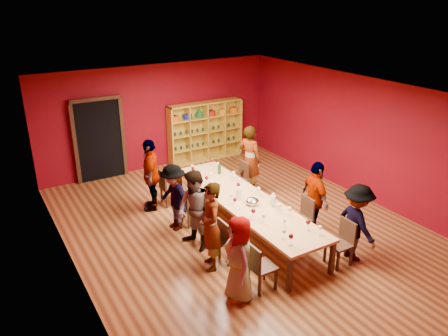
{
  "coord_description": "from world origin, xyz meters",
  "views": [
    {
      "loc": [
        -4.66,
        -6.95,
        4.83
      ],
      "look_at": [
        0.02,
        0.88,
        1.15
      ],
      "focal_mm": 35.0,
      "sensor_mm": 36.0,
      "label": 1
    }
  ],
  "objects": [
    {
      "name": "wine_glass_0",
      "position": [
        -0.26,
        -1.06,
        0.9
      ],
      "size": [
        0.08,
        0.08,
        0.21
      ],
      "color": "silver",
      "rests_on": "tasting_table"
    },
    {
      "name": "doorway",
      "position": [
        -1.8,
        4.43,
        1.12
      ],
      "size": [
        1.4,
        0.17,
        2.3
      ],
      "color": "black",
      "rests_on": "ground"
    },
    {
      "name": "room_shell",
      "position": [
        0.0,
        0.0,
        1.5
      ],
      "size": [
        7.1,
        9.1,
        3.04
      ],
      "color": "#5B3018",
      "rests_on": "ground"
    },
    {
      "name": "chair_person_left_4",
      "position": [
        -0.91,
        2.0,
        0.5
      ],
      "size": [
        0.42,
        0.42,
        0.89
      ],
      "color": "black",
      "rests_on": "ground"
    },
    {
      "name": "carafe_b",
      "position": [
        0.31,
        -0.58,
        0.88
      ],
      "size": [
        0.14,
        0.14,
        0.28
      ],
      "color": "silver",
      "rests_on": "tasting_table"
    },
    {
      "name": "wine_glass_15",
      "position": [
        0.33,
        -1.1,
        0.91
      ],
      "size": [
        0.09,
        0.09,
        0.22
      ],
      "color": "silver",
      "rests_on": "tasting_table"
    },
    {
      "name": "wine_glass_2",
      "position": [
        -0.33,
        1.74,
        0.91
      ],
      "size": [
        0.09,
        0.09,
        0.21
      ],
      "color": "silver",
      "rests_on": "tasting_table"
    },
    {
      "name": "wine_glass_17",
      "position": [
        0.33,
        1.68,
        0.9
      ],
      "size": [
        0.09,
        0.09,
        0.21
      ],
      "color": "silver",
      "rests_on": "tasting_table"
    },
    {
      "name": "wine_glass_3",
      "position": [
        -0.36,
        -0.18,
        0.89
      ],
      "size": [
        0.08,
        0.08,
        0.19
      ],
      "color": "silver",
      "rests_on": "tasting_table"
    },
    {
      "name": "person_right_4",
      "position": [
        1.19,
        1.56,
        0.9
      ],
      "size": [
        0.65,
        0.77,
        1.79
      ],
      "primitive_type": "imported",
      "rotation": [
        0.0,
        0.0,
        1.88
      ],
      "color": "#4D4C51",
      "rests_on": "ground"
    },
    {
      "name": "chair_person_right_0",
      "position": [
        0.91,
        -1.99,
        0.5
      ],
      "size": [
        0.42,
        0.42,
        0.89
      ],
      "color": "black",
      "rests_on": "ground"
    },
    {
      "name": "chair_person_left_3",
      "position": [
        -0.91,
        0.84,
        0.5
      ],
      "size": [
        0.42,
        0.42,
        0.89
      ],
      "color": "black",
      "rests_on": "ground"
    },
    {
      "name": "person_left_0",
      "position": [
        -1.32,
        -1.84,
        0.76
      ],
      "size": [
        0.57,
        0.82,
        1.52
      ],
      "primitive_type": "imported",
      "rotation": [
        0.0,
        0.0,
        -1.81
      ],
      "color": "#161E3C",
      "rests_on": "ground"
    },
    {
      "name": "tasting_table",
      "position": [
        0.0,
        0.0,
        0.7
      ],
      "size": [
        1.1,
        4.5,
        0.75
      ],
      "color": "#B8814C",
      "rests_on": "ground"
    },
    {
      "name": "wine_glass_6",
      "position": [
        -0.29,
        0.06,
        0.88
      ],
      "size": [
        0.07,
        0.07,
        0.18
      ],
      "color": "silver",
      "rests_on": "tasting_table"
    },
    {
      "name": "carafe_a",
      "position": [
        -0.09,
        0.09,
        0.87
      ],
      "size": [
        0.13,
        0.13,
        0.27
      ],
      "color": "silver",
      "rests_on": "tasting_table"
    },
    {
      "name": "wine_glass_21",
      "position": [
        -0.33,
        -0.8,
        0.9
      ],
      "size": [
        0.08,
        0.08,
        0.21
      ],
      "color": "silver",
      "rests_on": "tasting_table"
    },
    {
      "name": "shelving_unit",
      "position": [
        1.4,
        4.32,
        0.98
      ],
      "size": [
        2.4,
        0.4,
        1.8
      ],
      "color": "gold",
      "rests_on": "ground"
    },
    {
      "name": "wine_bottle",
      "position": [
        0.25,
        1.48,
        0.87
      ],
      "size": [
        0.1,
        0.1,
        0.32
      ],
      "color": "#153C19",
      "rests_on": "tasting_table"
    },
    {
      "name": "person_left_3",
      "position": [
        -1.26,
        0.84,
        0.75
      ],
      "size": [
        0.49,
        1.0,
        1.5
      ],
      "primitive_type": "imported",
      "rotation": [
        0.0,
        0.0,
        -1.47
      ],
      "color": "#5B7BBC",
      "rests_on": "ground"
    },
    {
      "name": "wine_glass_22",
      "position": [
        0.36,
        1.0,
        0.9
      ],
      "size": [
        0.09,
        0.09,
        0.21
      ],
      "color": "silver",
      "rests_on": "tasting_table"
    },
    {
      "name": "wine_glass_23",
      "position": [
        -0.08,
        -0.38,
        0.89
      ],
      "size": [
        0.08,
        0.08,
        0.19
      ],
      "color": "silver",
      "rests_on": "tasting_table"
    },
    {
      "name": "chair_person_right_1",
      "position": [
        0.91,
        -0.86,
        0.5
      ],
      "size": [
        0.42,
        0.42,
        0.89
      ],
      "color": "black",
      "rests_on": "ground"
    },
    {
      "name": "wine_glass_19",
      "position": [
        -0.15,
        1.21,
        0.91
      ],
      "size": [
        0.09,
        0.09,
        0.22
      ],
      "color": "silver",
      "rests_on": "tasting_table"
    },
    {
      "name": "wine_glass_4",
      "position": [
        0.26,
        -0.87,
        0.9
      ],
      "size": [
        0.08,
        0.08,
        0.21
      ],
      "color": "silver",
      "rests_on": "tasting_table"
    },
    {
      "name": "wine_glass_9",
      "position": [
        -0.28,
        1.88,
        0.9
      ],
      "size": [
        0.08,
        0.08,
        0.21
      ],
      "color": "silver",
      "rests_on": "tasting_table"
    },
    {
      "name": "person_right_0",
      "position": [
        1.23,
        -1.99,
        0.78
      ],
      "size": [
        0.57,
        1.06,
        1.55
      ],
      "primitive_type": "imported",
      "rotation": [
        0.0,
        0.0,
        1.41
      ],
      "color": "#4E4E53",
      "rests_on": "ground"
    },
    {
      "name": "person_left_2",
      "position": [
        -1.22,
        -0.08,
        0.83
      ],
      "size": [
        0.58,
        0.87,
        1.66
      ],
      "primitive_type": "imported",
      "rotation": [
        0.0,
        0.0,
        -1.39
      ],
      "color": "#46464B",
      "rests_on": "ground"
    },
    {
      "name": "person_left_1",
      "position": [
        -1.28,
        -0.83,
        0.86
      ],
      "size": [
        0.62,
        0.73,
        1.72
      ],
      "primitive_type": "imported",
      "rotation": [
        0.0,
        0.0,
        -1.87
      ],
      "color": "#CE8A94",
      "rests_on": "ground"
    },
    {
      "name": "person_right_1",
      "position": [
        1.21,
        -0.86,
        0.82
      ],
      "size": [
        0.63,
        1.03,
        1.63
      ],
      "primitive_type": "imported",
      "rotation": [
        0.0,
        0.0,
        1.36
      ],
      "color": "#151C39",
      "rests_on": "ground"
    },
    {
      "name": "wine_glass_13",
      "position": [
        0.37,
        0.03,
        0.88
      ],
      "size": [
        0.07,
        0.07,
        0.18
      ],
      "color": "silver",
      "rests_on": "tasting_table"
    },
    {
      "name": "wine_glass_18",
      "position": [
        0.29,
        0.83,
        0.89
      ],
      "size": [
        0.08,
        0.08,
        0.2
      ],
      "color": "silver",
      "rests_on": "tasting_table"
    },
    {
      "name": "wine_glass_5",
      "position": [
        0.1,
        0.4,
        0.9
      ],
      "size": [
        0.08,
        0.08,
        0.2
      ],
      "color": "silver",
      "rests_on": "tasting_table"
    },
    {
      "name": "wine_glass_7",
      "position": [
        -0.28,
        -1.7,
        0.89
      ],
      "size": [
        0.08,
        0.08,
        0.19
      ],
      "color": "silver",
      "rests_on": "tasting_table"
    },
    {
      "name": "chair_person_left_1",
      "position": [
        -0.91,
        -0.83,
        0.5
      ],
      "size": [
        0.42,
        0.42,
        0.89
      ],
      "color": "black",
      "rests_on": "ground"
    },
    {
      "name": "wine_glass_8",
      "position": [
        0.29,
        -1.69,
        0.9
      ],
      "size": [
        0.09,
        0.09,
        0.21
      ],
      "color": "silver",
      "rests_on": "tasting_table"
    },
    {
      "name": "wine_glass_16",
      "position": [
        -0.36,
        0.79,
        0.91
      ],
      "size": [
        0.09,
        0.09,
        0.22
      ],
      "color": "silver",
      "rests_on": "tasting_table"
    },
    {
      "name": "chair_person_left_2",
      "position": [
        -0.91,
        -0.08,
        0.5
      ],
      "size": [
        0.42,
        0.42,
        0.89
      ],
      "color": "black",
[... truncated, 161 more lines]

